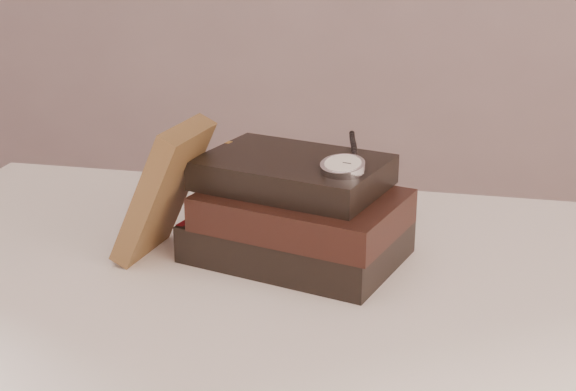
# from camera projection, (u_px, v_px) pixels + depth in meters

# --- Properties ---
(table) EXTENTS (1.00, 0.60, 0.75)m
(table) POSITION_uv_depth(u_px,v_px,m) (277.00, 340.00, 0.98)
(table) COLOR white
(table) RESTS_ON ground
(book_stack) EXTENTS (0.27, 0.22, 0.12)m
(book_stack) POSITION_uv_depth(u_px,v_px,m) (298.00, 213.00, 0.96)
(book_stack) COLOR black
(book_stack) RESTS_ON table
(journal) EXTENTS (0.11, 0.11, 0.16)m
(journal) POSITION_uv_depth(u_px,v_px,m) (163.00, 191.00, 0.95)
(journal) COLOR #4A331C
(journal) RESTS_ON table
(pocket_watch) EXTENTS (0.06, 0.15, 0.02)m
(pocket_watch) POSITION_uv_depth(u_px,v_px,m) (344.00, 164.00, 0.90)
(pocket_watch) COLOR silver
(pocket_watch) RESTS_ON book_stack
(eyeglasses) EXTENTS (0.12, 0.13, 0.05)m
(eyeglasses) POSITION_uv_depth(u_px,v_px,m) (267.00, 174.00, 1.05)
(eyeglasses) COLOR silver
(eyeglasses) RESTS_ON book_stack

